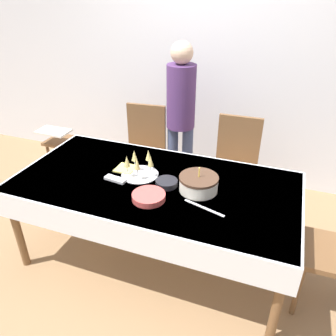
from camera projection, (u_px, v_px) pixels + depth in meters
ground_plane at (156, 255)px, 2.79m from camera, size 12.00×12.00×0.00m
wall_back at (211, 57)px, 3.40m from camera, size 8.00×0.05×2.70m
dining_table at (155, 193)px, 2.47m from camera, size 2.09×1.06×0.74m
dining_chair_far_left at (144, 149)px, 3.35m from camera, size 0.46×0.46×0.98m
dining_chair_far_right at (235, 164)px, 3.07m from camera, size 0.43×0.43×0.98m
birthday_cake at (199, 183)px, 2.29m from camera, size 0.28×0.28×0.19m
champagne_tray at (140, 165)px, 2.46m from camera, size 0.28×0.28×0.18m
plate_stack_main at (149, 197)px, 2.21m from camera, size 0.23×0.23×0.04m
plate_stack_dessert at (167, 183)px, 2.36m from camera, size 0.16×0.16×0.04m
cake_knife at (204, 208)px, 2.13m from camera, size 0.29×0.10×0.00m
fork_pile at (115, 179)px, 2.43m from camera, size 0.18×0.08×0.02m
napkin_pile at (126, 169)px, 2.58m from camera, size 0.15×0.15×0.01m
person_standing at (181, 109)px, 3.19m from camera, size 0.28×0.28×1.58m
high_chair at (61, 147)px, 3.52m from camera, size 0.33×0.35×0.71m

